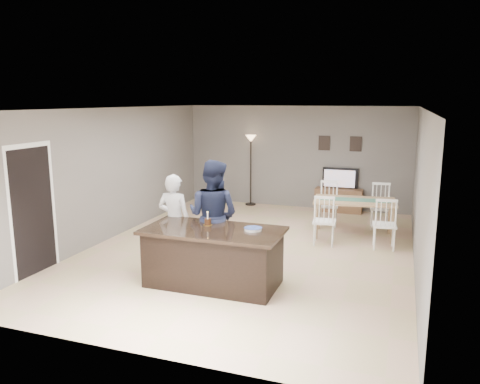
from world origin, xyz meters
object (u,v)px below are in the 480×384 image
(birthday_cake, at_px, (208,222))
(floor_lamp, at_px, (251,151))
(kitchen_island, at_px, (213,257))
(woman, at_px, (174,221))
(plate_stack, at_px, (253,229))
(dining_table, at_px, (354,206))
(man, at_px, (213,216))
(tv_console, at_px, (338,200))
(television, at_px, (340,178))

(birthday_cake, relative_size, floor_lamp, 0.12)
(kitchen_island, xyz_separation_m, woman, (-0.95, 0.55, 0.36))
(plate_stack, height_order, floor_lamp, floor_lamp)
(dining_table, xyz_separation_m, floor_lamp, (-3.00, 2.16, 0.84))
(birthday_cake, xyz_separation_m, dining_table, (1.97, 3.24, -0.30))
(woman, height_order, man, man)
(kitchen_island, height_order, birthday_cake, birthday_cake)
(tv_console, xyz_separation_m, television, (0.00, 0.07, 0.56))
(man, relative_size, floor_lamp, 0.98)
(tv_console, bearing_deg, plate_stack, -96.26)
(man, bearing_deg, tv_console, -100.15)
(television, bearing_deg, plate_stack, 83.81)
(tv_console, distance_m, birthday_cake, 5.59)
(woman, xyz_separation_m, birthday_cake, (0.78, -0.36, 0.14))
(woman, distance_m, plate_stack, 1.61)
(dining_table, bearing_deg, floor_lamp, 138.64)
(plate_stack, bearing_deg, dining_table, 70.06)
(floor_lamp, bearing_deg, woman, -87.17)
(plate_stack, bearing_deg, man, 150.74)
(tv_console, bearing_deg, floor_lamp, 179.52)
(man, height_order, dining_table, man)
(dining_table, relative_size, floor_lamp, 1.06)
(kitchen_island, bearing_deg, tv_console, 77.84)
(man, bearing_deg, birthday_cake, 107.51)
(television, xyz_separation_m, birthday_cake, (-1.37, -5.45, 0.09))
(television, bearing_deg, floor_lamp, 1.19)
(kitchen_island, relative_size, television, 2.35)
(kitchen_island, distance_m, man, 0.83)
(tv_console, height_order, plate_stack, plate_stack)
(plate_stack, xyz_separation_m, dining_table, (1.20, 3.30, -0.27))
(birthday_cake, height_order, floor_lamp, floor_lamp)
(woman, bearing_deg, television, -112.72)
(tv_console, distance_m, woman, 5.48)
(television, relative_size, dining_table, 0.45)
(plate_stack, height_order, dining_table, dining_table)
(tv_console, distance_m, television, 0.57)
(floor_lamp, bearing_deg, birthday_cake, -79.23)
(kitchen_island, relative_size, plate_stack, 7.85)
(kitchen_island, relative_size, tv_console, 1.79)
(floor_lamp, bearing_deg, television, 1.19)
(tv_console, bearing_deg, woman, -113.18)
(tv_console, bearing_deg, dining_table, -74.31)
(woman, xyz_separation_m, dining_table, (2.75, 2.88, -0.16))
(man, bearing_deg, plate_stack, 156.98)
(television, distance_m, floor_lamp, 2.48)
(birthday_cake, bearing_deg, tv_console, 75.68)
(television, xyz_separation_m, woman, (-2.15, -5.09, -0.05))
(woman, distance_m, floor_lamp, 5.09)
(man, bearing_deg, kitchen_island, 118.84)
(kitchen_island, distance_m, woman, 1.15)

